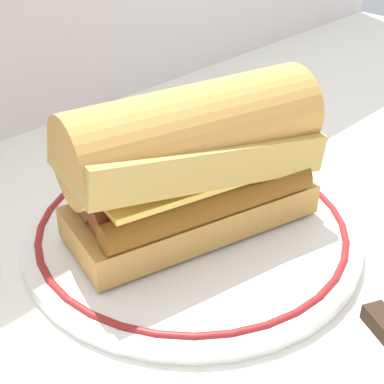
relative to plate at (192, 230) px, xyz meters
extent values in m
plane|color=silver|center=(-0.01, -0.03, -0.01)|extent=(1.50, 1.50, 0.00)
cylinder|color=white|center=(0.00, 0.00, 0.00)|extent=(0.28, 0.28, 0.01)
torus|color=maroon|center=(0.00, 0.00, 0.00)|extent=(0.25, 0.25, 0.01)
cube|color=#C18F44|center=(0.00, 0.00, 0.02)|extent=(0.21, 0.13, 0.03)
cylinder|color=brown|center=(-0.01, -0.03, 0.04)|extent=(0.18, 0.07, 0.02)
cylinder|color=brown|center=(0.00, -0.01, 0.04)|extent=(0.18, 0.07, 0.02)
cylinder|color=brown|center=(0.00, 0.01, 0.04)|extent=(0.18, 0.07, 0.02)
cylinder|color=brown|center=(0.01, 0.03, 0.04)|extent=(0.18, 0.07, 0.02)
cube|color=#EFC64C|center=(0.00, 0.00, 0.06)|extent=(0.18, 0.12, 0.01)
cube|color=tan|center=(0.00, 0.00, 0.08)|extent=(0.22, 0.13, 0.06)
cylinder|color=#C58B44|center=(0.00, 0.00, 0.09)|extent=(0.21, 0.12, 0.07)
camera|label=1|loc=(-0.28, -0.27, 0.28)|focal=54.42mm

